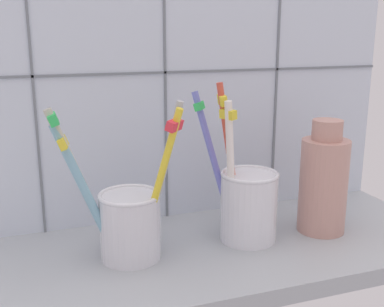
{
  "coord_description": "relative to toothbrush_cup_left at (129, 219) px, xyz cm",
  "views": [
    {
      "loc": [
        -17.06,
        -47.78,
        26.76
      ],
      "look_at": [
        0.0,
        0.65,
        13.37
      ],
      "focal_mm": 44.7,
      "sensor_mm": 36.0,
      "label": 1
    }
  ],
  "objects": [
    {
      "name": "ceramic_vase",
      "position": [
        24.49,
        -0.52,
        1.75
      ],
      "size": [
        5.91,
        5.91,
        14.23
      ],
      "color": "tan",
      "rests_on": "counter_slab"
    },
    {
      "name": "tile_wall_back",
      "position": [
        7.4,
        11.47,
        15.83
      ],
      "size": [
        64.0,
        2.2,
        45.0
      ],
      "color": "silver",
      "rests_on": "ground"
    },
    {
      "name": "toothbrush_cup_left",
      "position": [
        0.0,
        0.0,
        0.0
      ],
      "size": [
        13.76,
        8.42,
        17.88
      ],
      "color": "silver",
      "rests_on": "counter_slab"
    },
    {
      "name": "toothbrush_cup_right",
      "position": [
        14.36,
        0.19,
        0.2
      ],
      "size": [
        9.48,
        8.26,
        19.04
      ],
      "color": "silver",
      "rests_on": "counter_slab"
    },
    {
      "name": "counter_slab",
      "position": [
        7.4,
        -0.53,
        -5.67
      ],
      "size": [
        64.0,
        22.0,
        2.0
      ],
      "primitive_type": "cube",
      "color": "#9EA3A8",
      "rests_on": "ground"
    }
  ]
}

